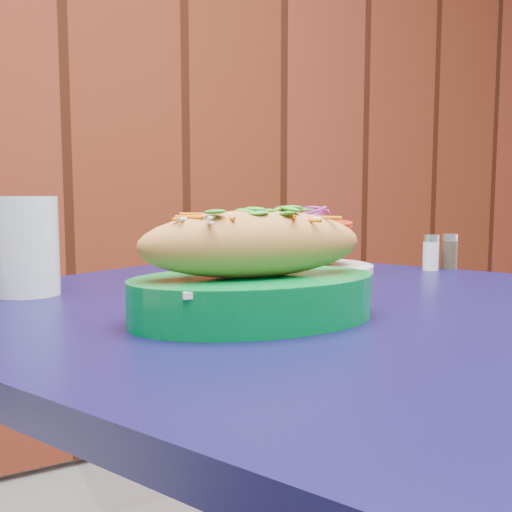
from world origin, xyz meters
TOP-DOWN VIEW (x-y plane):
  - brick_wall at (0.00, 2.97)m, footprint 4.90×0.04m
  - cafe_table at (0.03, 1.72)m, footprint 1.06×1.06m
  - banh_mi_basket at (-0.08, 1.63)m, footprint 0.28×0.20m
  - salad_plate at (0.19, 1.91)m, footprint 0.21×0.21m
  - water_glass at (-0.26, 1.90)m, footprint 0.08×0.08m
  - salt_shaker at (0.38, 1.83)m, footprint 0.03×0.03m
  - pepper_shaker at (0.42, 1.83)m, footprint 0.03×0.03m

SIDE VIEW (x-z plane):
  - cafe_table at x=0.03m, z-range 0.29..1.04m
  - salt_shaker at x=0.38m, z-range 0.75..0.81m
  - pepper_shaker at x=0.42m, z-range 0.75..0.81m
  - salad_plate at x=0.19m, z-range 0.74..0.85m
  - banh_mi_basket at x=-0.08m, z-range 0.74..0.86m
  - water_glass at x=-0.26m, z-range 0.75..0.88m
  - brick_wall at x=0.00m, z-range 0.00..2.80m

